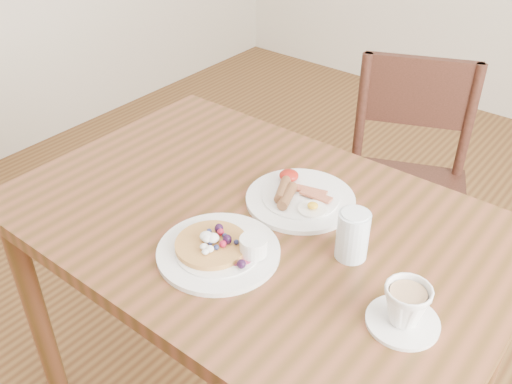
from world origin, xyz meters
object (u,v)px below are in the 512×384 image
Objects in this scene: pancake_plate at (221,249)px; water_glass at (353,235)px; dining_table at (256,248)px; breakfast_plate at (299,197)px; chair_far at (404,179)px; teacup_saucer at (405,308)px.

pancake_plate is 0.29m from water_glass.
breakfast_plate is at bearing 69.30° from dining_table.
dining_table is at bearing -110.70° from breakfast_plate.
pancake_plate is (-0.03, -0.91, 0.27)m from chair_far.
chair_far reaches higher than pancake_plate.
pancake_plate is at bearing -93.80° from breakfast_plate.
water_glass is (0.22, 0.17, 0.04)m from pancake_plate.
pancake_plate is at bearing -142.41° from water_glass.
chair_far is at bearing 89.15° from breakfast_plate.
breakfast_plate is at bearing 154.41° from water_glass.
teacup_saucer is (0.43, -0.09, 0.14)m from dining_table.
dining_table is 4.44× the size of breakfast_plate.
breakfast_plate is 2.41× the size of water_glass.
breakfast_plate is 1.93× the size of teacup_saucer.
chair_far is at bearing 113.90° from teacup_saucer.
breakfast_plate is at bearing 151.74° from teacup_saucer.
teacup_saucer reaches higher than dining_table.
teacup_saucer is 0.21m from water_glass.
chair_far is 0.97m from teacup_saucer.
teacup_saucer reaches higher than pancake_plate.
chair_far is 3.26× the size of breakfast_plate.
pancake_plate is 0.27m from breakfast_plate.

